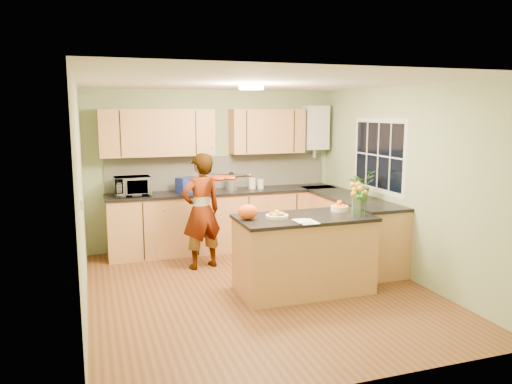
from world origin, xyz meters
name	(u,v)px	position (x,y,z in m)	size (l,w,h in m)	color
floor	(259,290)	(0.00, 0.00, 0.00)	(4.50, 4.50, 0.00)	#583519
ceiling	(259,82)	(0.00, 0.00, 2.50)	(4.00, 4.50, 0.02)	silver
wall_back	(214,169)	(0.00, 2.25, 1.25)	(4.00, 0.02, 2.50)	#9DAF7D
wall_front	(355,233)	(0.00, -2.25, 1.25)	(4.00, 0.02, 2.50)	#9DAF7D
wall_left	(81,199)	(-2.00, 0.00, 1.25)	(0.02, 4.50, 2.50)	#9DAF7D
wall_right	(403,182)	(2.00, 0.00, 1.25)	(0.02, 4.50, 2.50)	#9DAF7D
back_counter	(225,220)	(0.10, 1.95, 0.47)	(3.64, 0.62, 0.94)	#B27547
right_counter	(349,227)	(1.70, 0.85, 0.47)	(0.62, 2.24, 0.94)	#B27547
splashback	(220,172)	(0.10, 2.23, 1.20)	(3.60, 0.02, 0.52)	beige
upper_cabinets	(205,132)	(-0.18, 2.08, 1.85)	(3.20, 0.34, 0.70)	#B27547
boiler	(315,128)	(1.70, 2.09, 1.90)	(0.40, 0.30, 0.86)	silver
window_right	(378,155)	(1.99, 0.60, 1.55)	(0.01, 1.30, 1.05)	silver
light_switch	(82,204)	(-1.99, -0.60, 1.30)	(0.02, 0.09, 0.09)	silver
ceiling_lamp	(251,87)	(0.00, 0.30, 2.46)	(0.30, 0.30, 0.07)	#FFEABF
peninsula_island	(304,254)	(0.51, -0.18, 0.47)	(1.62, 0.83, 0.93)	#B27547
fruit_dish	(277,215)	(0.16, -0.18, 0.97)	(0.27, 0.27, 0.09)	#F5E3C4
orange_bowl	(340,207)	(1.06, -0.03, 0.99)	(0.22, 0.22, 0.13)	#F5E3C4
flower_vase	(357,190)	(1.11, -0.36, 1.24)	(0.25, 0.25, 0.47)	silver
orange_bag	(248,212)	(-0.18, -0.13, 1.02)	(0.23, 0.20, 0.18)	#FF5A15
papers	(307,221)	(0.41, -0.48, 0.94)	(0.21, 0.28, 0.01)	white
violinist	(201,211)	(-0.46, 1.11, 0.80)	(0.59, 0.39, 1.61)	#DC9E86
violin	(219,178)	(-0.26, 0.89, 1.29)	(0.59, 0.24, 0.12)	#590D05
microwave	(132,186)	(-1.31, 1.92, 1.08)	(0.51, 0.35, 0.28)	silver
blue_box	(187,185)	(-0.50, 1.96, 1.05)	(0.29, 0.21, 0.23)	navy
kettle	(231,181)	(0.22, 1.98, 1.08)	(0.18, 0.18, 0.33)	silver
jar_cream	(252,183)	(0.57, 1.99, 1.03)	(0.11, 0.11, 0.17)	#F5E3C4
jar_white	(261,184)	(0.70, 1.95, 1.02)	(0.10, 0.10, 0.15)	silver
potted_plant	(361,185)	(1.70, 0.54, 1.15)	(0.38, 0.33, 0.42)	#376E24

